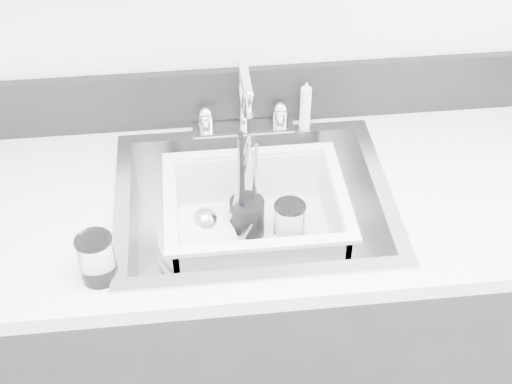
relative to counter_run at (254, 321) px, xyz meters
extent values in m
cube|color=black|center=(0.00, 0.00, -0.02)|extent=(3.20, 0.62, 0.88)
cube|color=white|center=(0.00, 0.00, 0.44)|extent=(3.20, 0.62, 0.04)
cube|color=black|center=(0.00, 0.30, 0.54)|extent=(3.20, 0.02, 0.16)
cube|color=silver|center=(0.00, 0.25, 0.47)|extent=(0.26, 0.06, 0.02)
cylinder|color=silver|center=(-0.10, 0.25, 0.50)|extent=(0.04, 0.04, 0.05)
cylinder|color=silver|center=(0.10, 0.25, 0.50)|extent=(0.04, 0.04, 0.05)
cylinder|color=silver|center=(0.00, 0.25, 0.57)|extent=(0.02, 0.02, 0.20)
cylinder|color=silver|center=(0.00, 0.18, 0.68)|extent=(0.02, 0.15, 0.02)
cylinder|color=white|center=(0.16, 0.25, 0.53)|extent=(0.03, 0.03, 0.14)
cylinder|color=white|center=(-0.13, -0.03, 0.31)|extent=(0.21, 0.21, 0.01)
cylinder|color=white|center=(-0.12, -0.03, 0.33)|extent=(0.20, 0.20, 0.01)
cylinder|color=white|center=(-0.14, -0.03, 0.36)|extent=(0.24, 0.23, 0.09)
cylinder|color=black|center=(-0.01, 0.04, 0.36)|extent=(0.09, 0.09, 0.11)
cylinder|color=silver|center=(-0.02, 0.05, 0.46)|extent=(0.01, 0.05, 0.21)
cylinder|color=silver|center=(0.00, 0.03, 0.45)|extent=(0.02, 0.04, 0.19)
cylinder|color=black|center=(-0.02, 0.04, 0.48)|extent=(0.01, 0.06, 0.23)
cylinder|color=white|center=(0.09, 0.00, 0.36)|extent=(0.09, 0.09, 0.11)
cylinder|color=white|center=(-0.34, -0.21, 0.51)|extent=(0.08, 0.08, 0.11)
imported|color=white|center=(0.06, -0.07, 0.33)|extent=(0.15, 0.15, 0.04)
camera|label=1|loc=(-0.13, -1.22, 1.57)|focal=50.00mm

